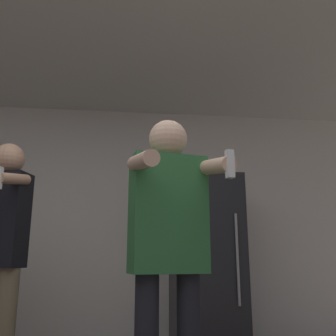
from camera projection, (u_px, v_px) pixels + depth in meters
name	position (u px, v px, depth m)	size (l,w,h in m)	color
wall_back	(103.00, 226.00, 3.90)	(7.00, 0.06, 2.55)	silver
ceiling_slab	(100.00, 42.00, 2.90)	(7.00, 3.18, 0.05)	silver
refrigerator	(206.00, 268.00, 3.53)	(0.62, 0.75, 1.72)	#262628
person_woman_foreground	(169.00, 240.00, 2.03)	(0.54, 0.57, 1.73)	black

